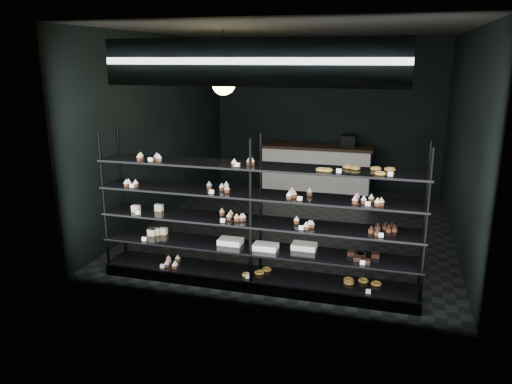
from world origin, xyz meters
TOP-DOWN VIEW (x-y plane):
  - room at (0.00, 0.00)m, footprint 5.01×6.01m
  - display_shelf at (-0.07, -2.45)m, footprint 4.00×0.50m
  - signage at (0.00, -2.93)m, footprint 3.30×0.05m
  - pendant_lamp at (-0.89, -1.21)m, footprint 0.34×0.34m
  - service_counter at (-0.11, 2.50)m, footprint 2.40×0.65m

SIDE VIEW (x-z plane):
  - service_counter at x=-0.11m, z-range -0.11..1.12m
  - display_shelf at x=-0.07m, z-range -0.33..1.58m
  - room at x=0.00m, z-range 0.00..3.20m
  - pendant_lamp at x=-0.89m, z-range 2.00..2.90m
  - signage at x=0.00m, z-range 2.50..3.00m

